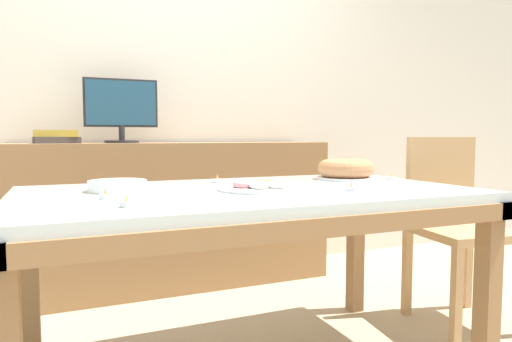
# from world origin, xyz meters

# --- Properties ---
(wall_back) EXTENTS (8.00, 0.10, 2.60)m
(wall_back) POSITION_xyz_m (0.00, 1.51, 1.30)
(wall_back) COLOR silver
(wall_back) RESTS_ON ground
(dining_table) EXTENTS (1.70, 0.95, 0.74)m
(dining_table) POSITION_xyz_m (0.00, 0.00, 0.66)
(dining_table) COLOR silver
(dining_table) RESTS_ON ground
(chair) EXTENTS (0.47, 0.47, 0.94)m
(chair) POSITION_xyz_m (1.18, 0.12, 0.52)
(chair) COLOR tan
(chair) RESTS_ON ground
(sideboard) EXTENTS (1.94, 0.44, 0.90)m
(sideboard) POSITION_xyz_m (0.00, 1.21, 0.45)
(sideboard) COLOR olive
(sideboard) RESTS_ON ground
(computer_monitor) EXTENTS (0.42, 0.20, 0.38)m
(computer_monitor) POSITION_xyz_m (-0.32, 1.21, 1.09)
(computer_monitor) COLOR #262628
(computer_monitor) RESTS_ON sideboard
(book_stack) EXTENTS (0.26, 0.20, 0.07)m
(book_stack) POSITION_xyz_m (-0.68, 1.21, 0.94)
(book_stack) COLOR #3F3838
(book_stack) RESTS_ON sideboard
(cake_chocolate_round) EXTENTS (0.27, 0.27, 0.09)m
(cake_chocolate_round) POSITION_xyz_m (0.56, 0.19, 0.79)
(cake_chocolate_round) COLOR white
(cake_chocolate_round) RESTS_ON dining_table
(pastry_platter) EXTENTS (0.31, 0.31, 0.04)m
(pastry_platter) POSITION_xyz_m (0.03, -0.04, 0.76)
(pastry_platter) COLOR white
(pastry_platter) RESTS_ON dining_table
(plate_stack) EXTENTS (0.21, 0.21, 0.04)m
(plate_stack) POSITION_xyz_m (-0.47, 0.13, 0.76)
(plate_stack) COLOR white
(plate_stack) RESTS_ON dining_table
(tealight_near_cakes) EXTENTS (0.04, 0.04, 0.04)m
(tealight_near_cakes) POSITION_xyz_m (-0.49, -0.27, 0.75)
(tealight_near_cakes) COLOR silver
(tealight_near_cakes) RESTS_ON dining_table
(tealight_left_edge) EXTENTS (0.04, 0.04, 0.04)m
(tealight_left_edge) POSITION_xyz_m (0.74, 0.07, 0.75)
(tealight_left_edge) COLOR silver
(tealight_left_edge) RESTS_ON dining_table
(tealight_near_front) EXTENTS (0.04, 0.04, 0.04)m
(tealight_near_front) POSITION_xyz_m (-0.53, -0.07, 0.75)
(tealight_near_front) COLOR silver
(tealight_near_front) RESTS_ON dining_table
(tealight_centre) EXTENTS (0.04, 0.04, 0.04)m
(tealight_centre) POSITION_xyz_m (0.32, -0.20, 0.75)
(tealight_centre) COLOR silver
(tealight_centre) RESTS_ON dining_table
(tealight_right_edge) EXTENTS (0.04, 0.04, 0.04)m
(tealight_right_edge) POSITION_xyz_m (-0.04, 0.28, 0.75)
(tealight_right_edge) COLOR silver
(tealight_right_edge) RESTS_ON dining_table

